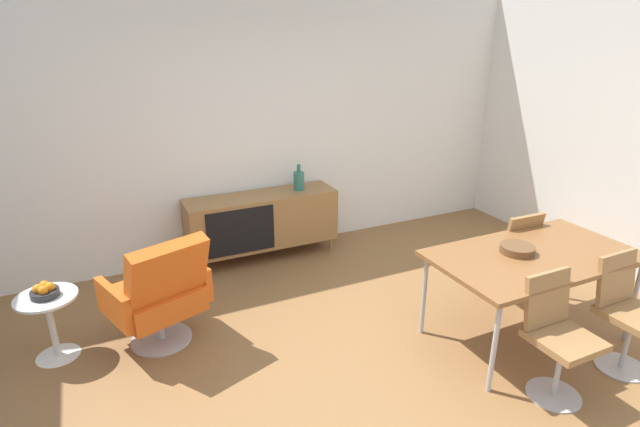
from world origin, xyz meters
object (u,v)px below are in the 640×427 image
Objects in this scene: dining_chair_front_right at (626,309)px; dining_chair_front_left at (557,333)px; wooden_bowl_on_table at (517,249)px; lounge_chair_red at (159,292)px; dining_table at (534,259)px; dining_chair_back_right at (510,250)px; fruit_bowl at (44,291)px; sideboard at (262,220)px; side_table_round at (51,319)px; vase_cobalt at (299,180)px.

dining_chair_front_right is 1.00× the size of dining_chair_front_left.
wooden_bowl_on_table is 0.27× the size of lounge_chair_red.
dining_chair_back_right reaches higher than dining_table.
wooden_bowl_on_table is 3.56m from fruit_bowl.
lounge_chair_red is at bearing 169.11° from dining_chair_back_right.
dining_chair_front_right reaches higher than sideboard.
side_table_round is (-3.09, 1.89, -0.15)m from dining_chair_front_left.
sideboard is 5.69× the size of vase_cobalt.
wooden_bowl_on_table reaches higher than dining_table.
side_table_round is at bearing 153.50° from dining_chair_front_right.
sideboard is 0.58m from vase_cobalt.
wooden_bowl_on_table is at bearing -68.68° from vase_cobalt.
wooden_bowl_on_table is 2.78m from lounge_chair_red.
dining_chair_front_right is at bearing -26.50° from fruit_bowl.
dining_chair_back_right reaches higher than sideboard.
dining_chair_front_left is at bearing -77.46° from vase_cobalt.
dining_chair_front_right reaches higher than wooden_bowl_on_table.
dining_chair_back_right is 1.65× the size of side_table_round.
side_table_round is at bearing 166.14° from lounge_chair_red.
side_table_round is (-3.79, 0.77, -0.15)m from dining_chair_back_right.
dining_table is 1.87× the size of dining_chair_front_right.
dining_chair_front_right is (0.46, -0.63, -0.30)m from wooden_bowl_on_table.
dining_chair_front_left is (-0.24, -0.63, -0.30)m from wooden_bowl_on_table.
vase_cobalt is at bearing 22.00° from side_table_round.
vase_cobalt is at bearing 35.24° from lounge_chair_red.
fruit_bowl is at bearing 166.18° from lounge_chair_red.
wooden_bowl_on_table is (1.31, -2.24, 0.33)m from sideboard.
sideboard is at bearing 26.15° from fruit_bowl.
fruit_bowl is (-0.00, -0.00, 0.24)m from side_table_round.
fruit_bowl is at bearing -153.85° from sideboard.
dining_chair_back_right reaches higher than wooden_bowl_on_table.
dining_chair_back_right is 3.06m from lounge_chair_red.
wooden_bowl_on_table is 0.30× the size of dining_chair_front_right.
dining_table is 1.69× the size of lounge_chair_red.
lounge_chair_red is 0.81m from side_table_round.
dining_table reaches higher than fruit_bowl.
dining_chair_back_right is at bearing -11.50° from side_table_round.
vase_cobalt is 0.18× the size of dining_table.
lounge_chair_red is (-3.01, 0.58, -0.00)m from dining_chair_back_right.
wooden_bowl_on_table is at bearing -59.65° from sideboard.
side_table_round is at bearing -153.86° from sideboard.
wooden_bowl_on_table is 0.30× the size of dining_chair_front_left.
vase_cobalt is 2.41m from wooden_bowl_on_table.
vase_cobalt reaches higher than dining_chair_front_right.
lounge_chair_red is at bearing 156.85° from dining_table.
dining_chair_back_right is (1.34, -1.76, -0.36)m from vase_cobalt.
dining_chair_front_left is at bearing -110.45° from wooden_bowl_on_table.
dining_chair_back_right is at bearing -11.50° from fruit_bowl.
sideboard is 8.00× the size of fruit_bowl.
dining_chair_front_right is at bearing -53.81° from wooden_bowl_on_table.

